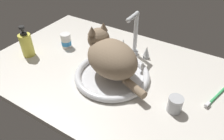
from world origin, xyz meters
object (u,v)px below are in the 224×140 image
at_px(pill_bottle, 66,41).
at_px(soap_pump_bottle, 27,44).
at_px(metal_jar, 175,104).
at_px(sink_basin, 112,75).
at_px(cat, 110,56).
at_px(toothbrush, 216,97).
at_px(faucet, 135,39).

height_order(pill_bottle, soap_pump_bottle, soap_pump_bottle).
bearing_deg(metal_jar, soap_pump_bottle, -178.08).
bearing_deg(sink_basin, cat, 158.31).
relative_size(soap_pump_bottle, toothbrush, 0.92).
xyz_separation_m(faucet, toothbrush, (0.42, -0.11, -0.08)).
xyz_separation_m(pill_bottle, toothbrush, (0.77, 0.02, -0.03)).
bearing_deg(metal_jar, cat, 170.75).
bearing_deg(soap_pump_bottle, metal_jar, 1.92).
height_order(faucet, cat, faucet).
xyz_separation_m(faucet, cat, (-0.02, -0.21, 0.02)).
bearing_deg(metal_jar, toothbrush, 50.99).
bearing_deg(toothbrush, metal_jar, -129.01).
distance_m(soap_pump_bottle, toothbrush, 0.90).
relative_size(sink_basin, metal_jar, 5.21).
distance_m(cat, soap_pump_bottle, 0.45).
bearing_deg(cat, metal_jar, -9.25).
bearing_deg(sink_basin, metal_jar, -8.58).
bearing_deg(toothbrush, sink_basin, -165.83).
xyz_separation_m(sink_basin, cat, (-0.02, 0.01, 0.09)).
relative_size(sink_basin, cat, 0.97).
bearing_deg(cat, faucet, 85.70).
relative_size(pill_bottle, toothbrush, 0.44).
relative_size(faucet, metal_jar, 3.61).
xyz_separation_m(sink_basin, metal_jar, (0.30, -0.05, 0.02)).
height_order(sink_basin, pill_bottle, pill_bottle).
bearing_deg(faucet, cat, -94.30).
xyz_separation_m(soap_pump_bottle, metal_jar, (0.75, 0.03, -0.03)).
relative_size(faucet, pill_bottle, 2.99).
height_order(sink_basin, cat, cat).
xyz_separation_m(sink_basin, faucet, (-0.00, 0.21, 0.08)).
xyz_separation_m(faucet, soap_pump_bottle, (-0.46, -0.28, -0.03)).
bearing_deg(faucet, soap_pump_bottle, -148.27).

